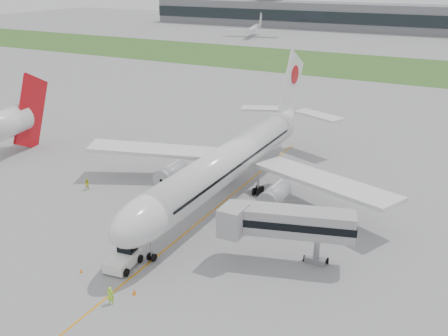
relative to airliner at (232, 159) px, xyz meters
The scene contains 14 objects.
ground 7.47m from the airliner, 90.00° to the right, with size 600.00×600.00×0.00m, color gray.
apron_markings 11.38m from the airliner, 90.00° to the right, with size 70.00×70.00×0.04m, color orange, non-canonical shape.
grass_strip 115.27m from the airliner, 90.00° to the left, with size 600.00×50.00×0.02m, color #305C22.
terminal_building 225.01m from the airliner, 90.00° to the left, with size 320.00×22.30×14.00m.
control_tower 244.38m from the airliner, 111.62° to the left, with size 12.00×12.00×56.00m, color slate, non-canonical shape.
airliner is the anchor object (origin of this frame).
pushback_tug 22.63m from the airliner, 95.53° to the right, with size 3.41×4.66×2.25m.
jet_bridge 18.57m from the airliner, 45.63° to the right, with size 14.00×7.69×6.66m.
safety_cone_left 26.53m from the airliner, 101.96° to the right, with size 0.36×0.36×0.50m, color orange.
safety_cone_right 26.54m from the airliner, 85.28° to the right, with size 0.44×0.44×0.61m, color orange.
ground_crew_near 28.57m from the airliner, 87.87° to the right, with size 0.71×0.47×1.95m, color #A4FF2A.
ground_crew_far 21.99m from the airliner, 157.42° to the right, with size 0.86×0.67×1.78m, color #C3CD22.
neighbor_aircraft 42.61m from the airliner, behind, with size 6.93×17.76×14.33m.
distant_aircraft_left 187.74m from the airliner, 113.74° to the left, with size 27.37×24.15×10.46m, color silver, non-canonical shape.
Camera 1 is at (29.65, -53.97, 30.32)m, focal length 40.00 mm.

